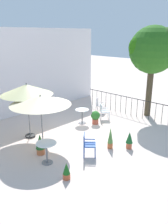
# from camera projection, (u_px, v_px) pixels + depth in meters

# --- Properties ---
(ground_plane) EXTENTS (60.00, 60.00, 0.00)m
(ground_plane) POSITION_uv_depth(u_px,v_px,m) (81.00, 132.00, 10.82)
(ground_plane) COLOR beige
(villa_facade) EXTENTS (10.41, 0.30, 4.64)m
(villa_facade) POSITION_uv_depth(u_px,v_px,m) (26.00, 72.00, 12.92)
(villa_facade) COLOR white
(villa_facade) RESTS_ON ground
(terrace_railing) EXTENTS (0.03, 5.41, 1.01)m
(terrace_railing) POSITION_uv_depth(u_px,v_px,m) (126.00, 102.00, 13.03)
(terrace_railing) COLOR black
(terrace_railing) RESTS_ON ground
(shade_tree) EXTENTS (2.55, 2.43, 4.76)m
(shade_tree) POSITION_uv_depth(u_px,v_px,m) (153.00, 50.00, 11.96)
(shade_tree) COLOR #483C28
(shade_tree) RESTS_ON ground
(patio_umbrella_0) EXTENTS (2.16, 2.16, 2.41)m
(patio_umbrella_0) POSITION_uv_depth(u_px,v_px,m) (27.00, 90.00, 9.65)
(patio_umbrella_0) COLOR #2D2D2D
(patio_umbrella_0) RESTS_ON ground
(patio_umbrella_1) EXTENTS (2.34, 2.34, 2.16)m
(patio_umbrella_1) POSITION_uv_depth(u_px,v_px,m) (40.00, 101.00, 8.83)
(patio_umbrella_1) COLOR #2D2D2D
(patio_umbrella_1) RESTS_ON ground
(cafe_table_0) EXTENTS (0.68, 0.68, 0.74)m
(cafe_table_0) POSITION_uv_depth(u_px,v_px,m) (82.00, 114.00, 11.71)
(cafe_table_0) COLOR silver
(cafe_table_0) RESTS_ON ground
(cafe_table_1) EXTENTS (0.71, 0.71, 0.78)m
(cafe_table_1) POSITION_uv_depth(u_px,v_px,m) (47.00, 149.00, 8.07)
(cafe_table_1) COLOR white
(cafe_table_1) RESTS_ON ground
(patio_chair_0) EXTENTS (0.64, 0.64, 0.87)m
(patio_chair_0) POSITION_uv_depth(u_px,v_px,m) (88.00, 143.00, 8.57)
(patio_chair_0) COLOR #254C9C
(patio_chair_0) RESTS_ON ground
(patio_chair_1) EXTENTS (0.64, 0.63, 0.84)m
(patio_chair_1) POSITION_uv_depth(u_px,v_px,m) (103.00, 110.00, 12.30)
(patio_chair_1) COLOR silver
(patio_chair_1) RESTS_ON ground
(patio_chair_2) EXTENTS (0.59, 0.60, 0.88)m
(patio_chair_2) POSITION_uv_depth(u_px,v_px,m) (99.00, 104.00, 13.32)
(patio_chair_2) COLOR silver
(patio_chair_2) RESTS_ON ground
(potted_plant_0) EXTENTS (0.35, 0.35, 0.81)m
(potted_plant_0) POSITION_uv_depth(u_px,v_px,m) (40.00, 144.00, 8.71)
(potted_plant_0) COLOR #C5663C
(potted_plant_0) RESTS_ON ground
(potted_plant_1) EXTENTS (0.24, 0.24, 0.57)m
(potted_plant_1) POSITION_uv_depth(u_px,v_px,m) (66.00, 171.00, 7.24)
(potted_plant_1) COLOR #AF5030
(potted_plant_1) RESTS_ON ground
(potted_plant_2) EXTENTS (0.28, 0.28, 0.71)m
(potted_plant_2) POSITION_uv_depth(u_px,v_px,m) (129.00, 139.00, 9.16)
(potted_plant_2) COLOR #BC5839
(potted_plant_2) RESTS_ON ground
(potted_plant_3) EXTENTS (0.21, 0.21, 0.88)m
(potted_plant_3) POSITION_uv_depth(u_px,v_px,m) (110.00, 138.00, 9.16)
(potted_plant_3) COLOR #B95D33
(potted_plant_3) RESTS_ON ground
(potted_plant_4) EXTENTS (0.45, 0.45, 0.68)m
(potted_plant_4) POSITION_uv_depth(u_px,v_px,m) (95.00, 117.00, 11.67)
(potted_plant_4) COLOR #BA523C
(potted_plant_4) RESTS_ON ground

